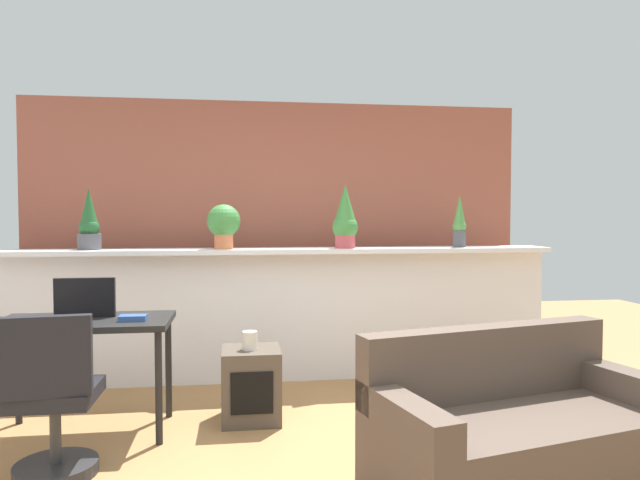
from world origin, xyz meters
The scene contains 14 objects.
divider_wall centered at (0.00, 2.00, 0.55)m, with size 4.68×0.16×1.10m, color silver.
plant_shelf centered at (0.00, 1.96, 1.12)m, with size 4.68×0.40×0.04m, color silver.
brick_wall_behind centered at (0.00, 2.60, 1.25)m, with size 4.68×0.10×2.50m, color #9E5442.
potted_plant_0 centered at (-1.60, 1.99, 1.35)m, with size 0.19×0.19×0.51m.
potted_plant_1 centered at (-0.50, 1.96, 1.36)m, with size 0.28×0.28×0.38m.
potted_plant_2 centered at (0.53, 1.93, 1.40)m, with size 0.22×0.22×0.55m.
potted_plant_3 centered at (1.57, 1.95, 1.36)m, with size 0.12×0.12×0.47m.
desk centered at (-1.37, 0.92, 0.67)m, with size 1.10×0.60×0.75m.
tv_monitor centered at (-1.39, 1.00, 0.88)m, with size 0.39×0.04×0.26m, color black.
office_chair centered at (-1.37, 0.25, 0.39)m, with size 0.46×0.47×0.91m.
side_cube_shelf centered at (-0.30, 1.02, 0.25)m, with size 0.40×0.41×0.50m.
vase_on_shelf centered at (-0.31, 1.00, 0.56)m, with size 0.10×0.10×0.13m, color silver.
book_on_desk centered at (-1.05, 0.82, 0.77)m, with size 0.17×0.10×0.04m, color #2D4C8C.
couch centered at (1.07, -0.15, 0.28)m, with size 1.69×1.10×0.80m.
Camera 1 is at (-0.37, -2.98, 1.42)m, focal length 32.51 mm.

